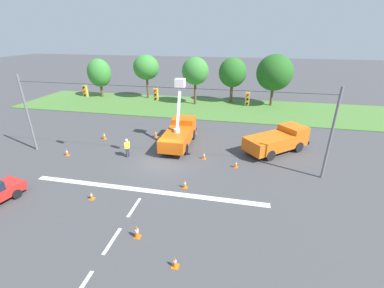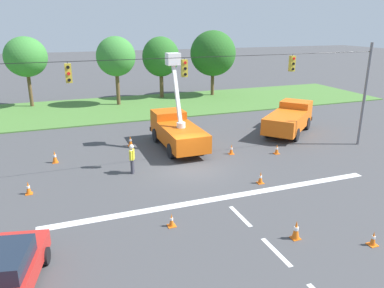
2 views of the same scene
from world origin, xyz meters
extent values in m
plane|color=#424244|center=(0.00, 0.00, 0.00)|extent=(200.00, 200.00, 0.00)
cube|color=#477533|center=(0.00, 18.00, 0.05)|extent=(56.00, 12.00, 0.10)
cube|color=silver|center=(0.00, -4.54, 0.00)|extent=(17.60, 0.50, 0.01)
cube|color=silver|center=(0.00, -6.54, 0.00)|extent=(0.20, 2.00, 0.01)
cube|color=silver|center=(0.00, -9.54, 0.00)|extent=(0.20, 2.00, 0.01)
cylinder|color=slate|center=(-13.00, 0.00, 3.60)|extent=(0.20, 0.20, 7.20)
cylinder|color=slate|center=(13.00, 0.00, 3.60)|extent=(0.20, 0.20, 7.20)
cylinder|color=black|center=(0.00, 0.00, 6.60)|extent=(26.00, 0.03, 0.03)
cylinder|color=black|center=(-6.62, 0.00, 6.55)|extent=(0.02, 0.02, 0.10)
cube|color=gold|center=(-6.62, 0.00, 6.02)|extent=(0.32, 0.28, 0.96)
cylinder|color=black|center=(-6.62, -0.16, 6.34)|extent=(0.16, 0.05, 0.16)
cylinder|color=red|center=(-6.62, -0.16, 6.02)|extent=(0.16, 0.05, 0.16)
cylinder|color=black|center=(-6.62, -0.16, 5.70)|extent=(0.16, 0.05, 0.16)
cylinder|color=black|center=(-0.39, 0.00, 6.55)|extent=(0.02, 0.02, 0.10)
cube|color=gold|center=(-0.39, 0.00, 6.02)|extent=(0.32, 0.28, 0.96)
cylinder|color=red|center=(-0.39, -0.16, 6.34)|extent=(0.16, 0.05, 0.16)
cylinder|color=black|center=(-0.39, -0.16, 6.02)|extent=(0.16, 0.05, 0.16)
cylinder|color=black|center=(-0.39, -0.16, 5.70)|extent=(0.16, 0.05, 0.16)
cylinder|color=black|center=(6.75, 0.00, 6.55)|extent=(0.02, 0.02, 0.10)
cube|color=gold|center=(6.75, 0.00, 6.02)|extent=(0.32, 0.28, 0.96)
cylinder|color=red|center=(6.75, -0.16, 6.34)|extent=(0.16, 0.05, 0.16)
cylinder|color=black|center=(6.75, -0.16, 6.02)|extent=(0.16, 0.05, 0.16)
cylinder|color=black|center=(6.75, -0.16, 5.70)|extent=(0.16, 0.05, 0.16)
cylinder|color=brown|center=(-17.85, 21.10, 1.22)|extent=(0.44, 0.44, 2.43)
ellipsoid|color=#387F33|center=(-17.85, 21.10, 4.14)|extent=(4.02, 3.52, 4.64)
cylinder|color=brown|center=(-9.69, 21.88, 1.68)|extent=(0.36, 0.36, 3.37)
ellipsoid|color=#387F33|center=(-9.69, 21.88, 5.16)|extent=(4.22, 4.08, 4.00)
cylinder|color=brown|center=(-1.02, 19.55, 1.71)|extent=(0.39, 0.39, 3.42)
ellipsoid|color=#387F33|center=(-1.02, 19.55, 5.13)|extent=(4.02, 3.63, 4.05)
cylinder|color=brown|center=(4.40, 21.76, 1.48)|extent=(0.44, 0.44, 2.96)
ellipsoid|color=#286623|center=(4.40, 21.76, 4.76)|extent=(4.23, 3.70, 4.44)
cylinder|color=brown|center=(10.57, 21.16, 1.38)|extent=(0.39, 0.39, 2.76)
ellipsoid|color=#235B1E|center=(10.57, 21.16, 5.00)|extent=(5.27, 5.53, 5.23)
cube|color=#D6560F|center=(0.42, 2.77, 1.09)|extent=(2.40, 4.52, 1.18)
cube|color=#D6560F|center=(0.41, 5.99, 1.36)|extent=(2.29, 1.94, 1.72)
cube|color=#1E2838|center=(0.41, 6.67, 1.66)|extent=(2.02, 0.11, 0.77)
cube|color=black|center=(0.41, 7.04, 0.65)|extent=(2.38, 0.17, 0.30)
cylinder|color=black|center=(-0.68, 5.73, 0.50)|extent=(0.28, 1.00, 1.00)
cylinder|color=black|center=(1.50, 5.74, 0.50)|extent=(0.28, 1.00, 1.00)
cylinder|color=black|center=(-0.67, 1.96, 0.50)|extent=(0.28, 1.00, 1.00)
cylinder|color=black|center=(1.52, 1.97, 0.50)|extent=(0.28, 1.00, 1.00)
cylinder|color=silver|center=(0.42, 3.09, 1.86)|extent=(0.60, 0.60, 0.36)
cube|color=white|center=(0.42, 3.87, 3.77)|extent=(0.25, 1.78, 4.26)
cube|color=white|center=(0.42, 4.64, 6.10)|extent=(0.90, 0.80, 0.80)
cube|color=orange|center=(9.06, 3.56, 1.11)|extent=(4.92, 4.71, 1.22)
cube|color=orange|center=(11.45, 5.61, 1.37)|extent=(2.95, 3.00, 1.74)
cube|color=#1E2838|center=(11.95, 6.05, 1.67)|extent=(1.42, 1.63, 0.78)
cube|color=black|center=(12.22, 6.28, 0.65)|extent=(1.70, 1.94, 0.30)
cylinder|color=black|center=(10.53, 6.29, 0.50)|extent=(0.94, 0.87, 1.00)
cylinder|color=black|center=(11.98, 4.60, 0.50)|extent=(0.94, 0.87, 1.00)
cylinder|color=black|center=(7.74, 3.89, 0.50)|extent=(0.94, 0.87, 1.00)
cylinder|color=black|center=(9.19, 2.20, 0.50)|extent=(0.94, 0.87, 1.00)
cylinder|color=black|center=(-10.03, -6.83, 0.32)|extent=(0.33, 0.67, 0.64)
cylinder|color=black|center=(-8.34, -7.20, 0.32)|extent=(0.33, 0.67, 0.64)
cylinder|color=#383842|center=(-3.51, 0.41, 0.42)|extent=(0.18, 0.18, 0.85)
cylinder|color=#383842|center=(-3.59, 0.22, 0.42)|extent=(0.18, 0.18, 0.85)
cube|color=yellow|center=(-3.55, 0.31, 1.15)|extent=(0.38, 0.46, 0.60)
cube|color=silver|center=(-3.55, 0.31, 1.15)|extent=(0.24, 0.42, 0.62)
cylinder|color=yellow|center=(-3.45, 0.56, 1.18)|extent=(0.11, 0.11, 0.55)
cylinder|color=yellow|center=(-3.66, 0.07, 1.18)|extent=(0.11, 0.11, 0.55)
sphere|color=tan|center=(-3.55, 0.31, 1.58)|extent=(0.22, 0.22, 0.22)
sphere|color=white|center=(-3.55, 0.31, 1.64)|extent=(0.26, 0.26, 0.26)
cube|color=orange|center=(-7.81, 3.71, 0.01)|extent=(0.36, 0.36, 0.03)
cone|color=orange|center=(-7.81, 3.71, 0.42)|extent=(0.31, 0.31, 0.78)
cylinder|color=white|center=(-7.81, 3.71, 0.46)|extent=(0.19, 0.19, 0.14)
cube|color=orange|center=(1.26, -8.99, 0.01)|extent=(0.36, 0.36, 0.03)
cone|color=orange|center=(1.26, -8.99, 0.43)|extent=(0.32, 0.32, 0.79)
cylinder|color=white|center=(1.26, -8.99, 0.46)|extent=(0.20, 0.20, 0.14)
cube|color=orange|center=(1.41, 7.24, 0.01)|extent=(0.36, 0.36, 0.03)
cone|color=orange|center=(1.41, 7.24, 0.31)|extent=(0.22, 0.22, 0.55)
cylinder|color=white|center=(1.41, 7.24, 0.33)|extent=(0.14, 0.14, 0.10)
cube|color=orange|center=(-9.19, -0.62, 0.01)|extent=(0.36, 0.36, 0.03)
cone|color=orange|center=(-9.19, -0.62, 0.36)|extent=(0.27, 0.27, 0.67)
cylinder|color=white|center=(-9.19, -0.62, 0.40)|extent=(0.17, 0.17, 0.12)
cube|color=orange|center=(-2.64, 5.42, 0.01)|extent=(0.36, 0.36, 0.03)
cone|color=orange|center=(-2.64, 5.42, 0.39)|extent=(0.29, 0.29, 0.72)
cylinder|color=white|center=(-2.64, 5.42, 0.43)|extent=(0.18, 0.18, 0.13)
cube|color=orange|center=(3.38, 1.29, 0.01)|extent=(0.36, 0.36, 0.03)
cone|color=orange|center=(3.38, 1.29, 0.36)|extent=(0.26, 0.26, 0.66)
cylinder|color=white|center=(3.38, 1.29, 0.39)|extent=(0.16, 0.16, 0.12)
cube|color=orange|center=(6.27, 0.26, 0.01)|extent=(0.36, 0.36, 0.03)
cone|color=orange|center=(6.27, 0.26, 0.35)|extent=(0.26, 0.26, 0.65)
cylinder|color=white|center=(6.27, 0.26, 0.39)|extent=(0.16, 0.16, 0.12)
cube|color=orange|center=(3.86, -10.47, 0.01)|extent=(0.36, 0.36, 0.03)
cone|color=orange|center=(3.86, -10.47, 0.32)|extent=(0.23, 0.23, 0.58)
cylinder|color=white|center=(3.86, -10.47, 0.35)|extent=(0.14, 0.14, 0.11)
cube|color=orange|center=(-3.22, -6.28, 0.01)|extent=(0.36, 0.36, 0.03)
cone|color=orange|center=(-3.22, -6.28, 0.32)|extent=(0.23, 0.23, 0.58)
cylinder|color=white|center=(-3.22, -6.28, 0.35)|extent=(0.14, 0.14, 0.10)
cube|color=orange|center=(2.75, -3.61, 0.01)|extent=(0.36, 0.36, 0.03)
cone|color=orange|center=(2.75, -3.61, 0.36)|extent=(0.26, 0.26, 0.65)
cylinder|color=white|center=(2.75, -3.61, 0.39)|extent=(0.16, 0.16, 0.12)
camera|label=1|loc=(6.52, -19.22, 10.64)|focal=24.00mm
camera|label=2|loc=(-7.42, -20.10, 8.48)|focal=35.00mm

